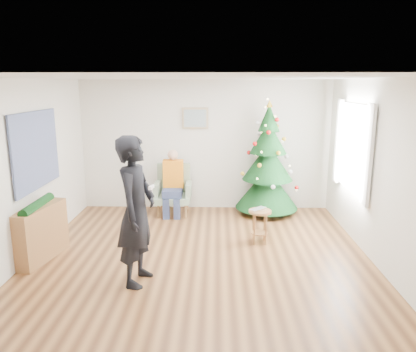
{
  "coord_description": "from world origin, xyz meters",
  "views": [
    {
      "loc": [
        0.25,
        -5.61,
        2.52
      ],
      "look_at": [
        0.1,
        0.6,
        1.1
      ],
      "focal_mm": 35.0,
      "sensor_mm": 36.0,
      "label": 1
    }
  ],
  "objects_px": {
    "standing_man": "(136,211)",
    "console": "(40,233)",
    "christmas_tree": "(268,164)",
    "stool": "(260,226)",
    "armchair": "(173,196)"
  },
  "relations": [
    {
      "from": "standing_man",
      "to": "console",
      "type": "xyz_separation_m",
      "value": [
        -1.56,
        0.66,
        -0.56
      ]
    },
    {
      "from": "christmas_tree",
      "to": "standing_man",
      "type": "xyz_separation_m",
      "value": [
        -1.99,
        -2.93,
        -0.04
      ]
    },
    {
      "from": "christmas_tree",
      "to": "standing_man",
      "type": "relative_size",
      "value": 1.16
    },
    {
      "from": "standing_man",
      "to": "console",
      "type": "distance_m",
      "value": 1.78
    },
    {
      "from": "stool",
      "to": "armchair",
      "type": "height_order",
      "value": "armchair"
    },
    {
      "from": "christmas_tree",
      "to": "armchair",
      "type": "bearing_deg",
      "value": -177.28
    },
    {
      "from": "console",
      "to": "armchair",
      "type": "bearing_deg",
      "value": 62.99
    },
    {
      "from": "stool",
      "to": "console",
      "type": "xyz_separation_m",
      "value": [
        -3.26,
        -0.7,
        0.12
      ]
    },
    {
      "from": "stool",
      "to": "console",
      "type": "height_order",
      "value": "console"
    },
    {
      "from": "christmas_tree",
      "to": "standing_man",
      "type": "height_order",
      "value": "christmas_tree"
    },
    {
      "from": "stool",
      "to": "armchair",
      "type": "xyz_separation_m",
      "value": [
        -1.55,
        1.48,
        0.07
      ]
    },
    {
      "from": "armchair",
      "to": "console",
      "type": "bearing_deg",
      "value": -129.27
    },
    {
      "from": "console",
      "to": "christmas_tree",
      "type": "bearing_deg",
      "value": 43.64
    },
    {
      "from": "armchair",
      "to": "standing_man",
      "type": "xyz_separation_m",
      "value": [
        -0.15,
        -2.84,
        0.6
      ]
    },
    {
      "from": "christmas_tree",
      "to": "standing_man",
      "type": "distance_m",
      "value": 3.54
    }
  ]
}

